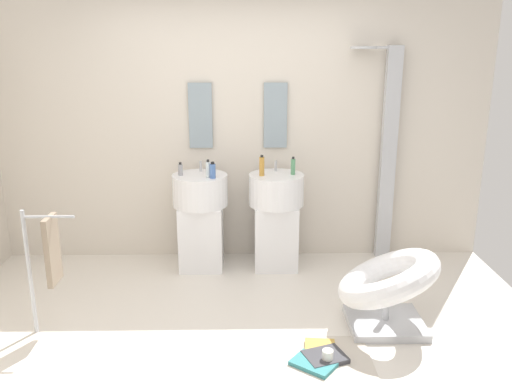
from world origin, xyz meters
The scene contains 19 objects.
ground_plane centered at (0.00, 0.00, -0.02)m, with size 4.80×3.60×0.04m, color silver.
rear_partition centered at (0.00, 1.65, 1.30)m, with size 4.80×0.10×2.60m, color beige.
pedestal_sink_left centered at (-0.35, 1.30, 0.50)m, with size 0.51×0.51×1.00m.
pedestal_sink_right centered at (0.35, 1.30, 0.50)m, with size 0.51×0.51×1.00m.
vanity_mirror_left centered at (-0.35, 1.58, 1.41)m, with size 0.22×0.03×0.61m, color #8C9EA8.
vanity_mirror_right centered at (0.35, 1.58, 1.41)m, with size 0.22×0.03×0.61m, color #8C9EA8.
shower_column centered at (1.42, 1.53, 1.08)m, with size 0.49×0.24×2.05m.
lounge_chair centered at (1.12, 0.15, 0.35)m, with size 1.03×1.03×0.65m.
towel_rack centered at (-1.34, 0.12, 0.63)m, with size 0.37×0.22×0.95m.
area_rug centered at (0.44, -0.32, 0.01)m, with size 0.94×0.64×0.01m, color beige.
magazine_charcoal centered at (0.60, -0.30, 0.03)m, with size 0.27×0.22×0.03m, color #38383D.
magazine_ochre centered at (0.58, -0.17, 0.03)m, with size 0.21×0.18×0.03m, color gold.
magazine_teal centered at (0.51, -0.37, 0.02)m, with size 0.28×0.19×0.03m, color teal.
coffee_mug centered at (0.61, -0.34, 0.06)m, with size 0.07×0.07×0.10m, color white.
soap_bottle_grey centered at (-0.53, 1.29, 0.96)m, with size 0.04×0.04×0.12m.
soap_bottle_amber centered at (0.22, 1.26, 0.99)m, with size 0.05×0.05×0.19m.
soap_bottle_blue centered at (-0.22, 1.17, 0.97)m, with size 0.05×0.05×0.15m.
soap_bottle_green centered at (0.50, 1.30, 0.98)m, with size 0.04×0.04×0.17m.
soap_bottle_clear centered at (-0.27, 1.19, 0.98)m, with size 0.04×0.04×0.17m.
Camera 1 is at (0.07, -3.44, 2.08)m, focal length 37.34 mm.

